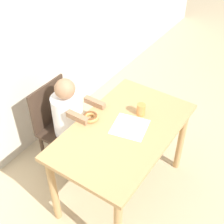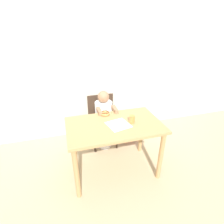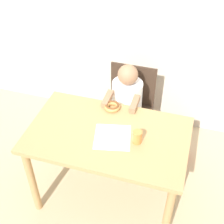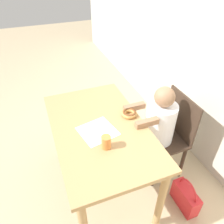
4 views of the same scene
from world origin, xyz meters
name	(u,v)px [view 2 (image 2 of 4)]	position (x,y,z in m)	size (l,w,h in m)	color
ground_plane	(114,169)	(0.00, 0.00, 0.00)	(12.00, 12.00, 0.00)	tan
wall_back	(95,67)	(0.00, 1.15, 1.25)	(8.00, 0.05, 2.50)	beige
dining_table	(114,132)	(0.00, 0.00, 0.65)	(1.20, 0.73, 0.77)	tan
chair	(103,120)	(0.00, 0.69, 0.46)	(0.44, 0.38, 0.87)	#38281E
child_figure	(104,121)	(0.00, 0.58, 0.50)	(0.28, 0.45, 1.01)	white
donut	(105,113)	(-0.05, 0.29, 0.79)	(0.13, 0.13, 0.04)	tan
napkin	(118,125)	(0.05, -0.03, 0.77)	(0.31, 0.31, 0.00)	white
handbag	(129,134)	(0.48, 0.63, 0.12)	(0.28, 0.11, 0.33)	red
cup	(132,119)	(0.23, -0.02, 0.82)	(0.07, 0.07, 0.10)	orange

